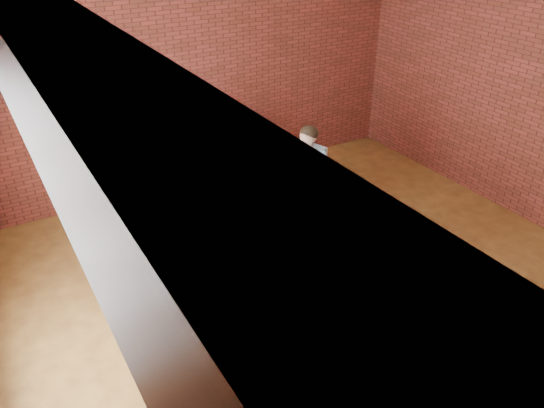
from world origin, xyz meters
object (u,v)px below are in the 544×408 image
chair_b (203,184)px  smartphone (299,193)px  chair_c (147,229)px  diner_a (305,177)px  diner_b (206,175)px  chair_a (309,186)px  chair_e (345,243)px  diner_c (153,217)px  diner_e (339,229)px  diner_d (227,263)px  chair_d (226,281)px  dining_table (251,217)px

chair_b → smartphone: bearing=-67.6°
smartphone → chair_c: bearing=144.4°
diner_a → smartphone: bearing=-58.0°
diner_a → smartphone: diner_a is taller
diner_b → chair_c: bearing=-155.6°
chair_a → diner_b: size_ratio=0.71×
chair_b → chair_e: 2.12m
chair_a → smartphone: (-0.46, -0.47, 0.25)m
diner_c → diner_e: diner_c is taller
diner_c → diner_e: bearing=-108.0°
chair_c → diner_d: diner_d is taller
chair_c → chair_d: chair_c is taller
chair_b → smartphone: chair_b is taller
dining_table → diner_b: 0.99m
diner_b → chair_a: bearing=-36.9°
chair_e → smartphone: bearing=-118.1°
chair_a → diner_d: (-1.70, -1.12, 0.14)m
diner_c → chair_a: bearing=-71.6°
diner_e → smartphone: diner_e is taller
diner_a → diner_b: size_ratio=1.01×
dining_table → diner_d: 1.07m
diner_b → diner_d: bearing=-114.4°
chair_c → chair_e: chair_c is taller
diner_a → chair_b: (-1.04, 0.76, -0.15)m
diner_a → chair_c: (-2.01, 0.10, -0.16)m
chair_c → smartphone: bearing=-88.6°
diner_a → chair_e: (-0.30, -1.23, -0.16)m
diner_a → chair_b: bearing=-143.7°
smartphone → diner_b: bearing=103.0°
chair_a → diner_c: bearing=-108.9°
diner_b → diner_c: bearing=-152.4°
dining_table → smartphone: 0.61m
chair_d → chair_e: chair_e is taller
chair_a → diner_a: 0.17m
diner_c → chair_d: 1.27m
diner_a → chair_d: size_ratio=1.45×
diner_a → diner_d: size_ratio=1.02×
chair_b → chair_d: bearing=-114.3°
chair_b → chair_e: bearing=-76.0°
chair_c → smartphone: (1.63, -0.54, 0.26)m
smartphone → diner_c: bearing=144.5°
diner_a → diner_b: 1.24m
chair_a → chair_c: size_ratio=1.01×
diner_a → chair_c: bearing=-110.3°
chair_e → chair_b: bearing=-103.3°
chair_c → diner_c: size_ratio=0.71×
diner_b → chair_c: 1.15m
diner_c → chair_e: bearing=-108.7°
diner_a → chair_d: (-1.67, -1.16, -0.16)m
diner_b → chair_e: bearing=-75.4°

